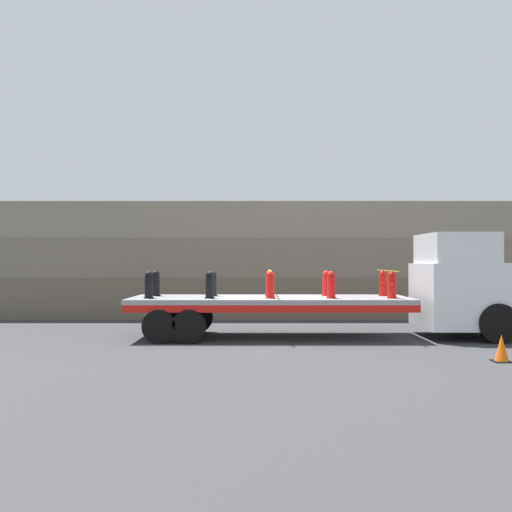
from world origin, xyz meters
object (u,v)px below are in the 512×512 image
fire_hydrant_black_far_1 (211,284)px  fire_hydrant_red_far_3 (325,284)px  truck_cab (465,285)px  fire_hydrant_red_far_2 (268,284)px  fire_hydrant_red_near_3 (330,285)px  flatbed_trailer (247,305)px  fire_hydrant_red_near_2 (269,285)px  fire_hydrant_black_near_0 (147,285)px  fire_hydrant_black_near_1 (208,285)px  fire_hydrant_red_far_4 (381,284)px  fire_hydrant_black_far_0 (154,284)px  traffic_cone (500,348)px  fire_hydrant_red_near_4 (390,285)px

fire_hydrant_black_far_1 → fire_hydrant_red_far_3: same height
truck_cab → fire_hydrant_black_far_1: 7.46m
fire_hydrant_red_far_2 → fire_hydrant_red_near_3: size_ratio=1.00×
flatbed_trailer → fire_hydrant_red_near_2: 1.05m
truck_cab → fire_hydrant_black_near_0: (-9.15, -0.57, 0.03)m
fire_hydrant_black_near_0 → fire_hydrant_black_near_1: 1.71m
fire_hydrant_red_far_4 → fire_hydrant_red_near_3: bearing=-146.3°
truck_cab → fire_hydrant_black_near_1: (-7.44, -0.57, 0.03)m
fire_hydrant_black_far_0 → fire_hydrant_red_near_3: bearing=-12.5°
fire_hydrant_red_near_2 → fire_hydrant_red_far_4: same height
fire_hydrant_red_near_3 → fire_hydrant_red_near_2: bearing=180.0°
fire_hydrant_black_far_1 → fire_hydrant_red_far_3: bearing=0.0°
flatbed_trailer → fire_hydrant_black_near_0: fire_hydrant_black_near_0 is taller
fire_hydrant_red_far_4 → traffic_cone: fire_hydrant_red_far_4 is taller
fire_hydrant_black_far_0 → fire_hydrant_red_far_3: size_ratio=1.00×
fire_hydrant_black_near_0 → fire_hydrant_red_near_4: 6.84m
fire_hydrant_red_far_4 → traffic_cone: bearing=-70.9°
fire_hydrant_red_near_2 → fire_hydrant_red_far_2: 1.14m
fire_hydrant_red_near_3 → fire_hydrant_red_near_4: bearing=0.0°
fire_hydrant_red_near_4 → fire_hydrant_red_near_2: bearing=180.0°
fire_hydrant_red_near_3 → fire_hydrant_red_far_4: 2.06m
fire_hydrant_black_near_1 → traffic_cone: fire_hydrant_black_near_1 is taller
fire_hydrant_red_far_4 → truck_cab: bearing=-13.9°
flatbed_trailer → fire_hydrant_red_near_3: (2.35, -0.57, 0.61)m
fire_hydrant_red_near_3 → traffic_cone: fire_hydrant_red_near_3 is taller
fire_hydrant_red_near_4 → traffic_cone: (1.59, -3.45, -1.25)m
fire_hydrant_black_far_0 → fire_hydrant_red_near_2: bearing=-18.4°
flatbed_trailer → fire_hydrant_red_near_4: size_ratio=10.51×
fire_hydrant_red_near_4 → fire_hydrant_red_far_2: bearing=161.6°
fire_hydrant_red_near_3 → fire_hydrant_red_far_2: bearing=146.3°
fire_hydrant_red_near_2 → fire_hydrant_black_far_0: bearing=161.6°
fire_hydrant_black_far_1 → fire_hydrant_black_near_0: bearing=-146.3°
flatbed_trailer → fire_hydrant_red_near_4: bearing=-8.0°
fire_hydrant_black_far_0 → flatbed_trailer: bearing=-11.6°
fire_hydrant_black_far_1 → fire_hydrant_red_near_4: (5.13, -1.14, 0.00)m
traffic_cone → fire_hydrant_black_far_0: bearing=151.4°
traffic_cone → fire_hydrant_black_far_1: bearing=145.6°
fire_hydrant_red_far_3 → fire_hydrant_black_near_0: bearing=-167.5°
truck_cab → fire_hydrant_red_near_2: (-5.73, -0.57, 0.03)m
fire_hydrant_red_far_2 → fire_hydrant_black_far_1: bearing=180.0°
fire_hydrant_black_near_1 → fire_hydrant_red_far_4: bearing=12.5°
fire_hydrant_black_far_0 → fire_hydrant_red_near_3: same height
fire_hydrant_black_far_1 → fire_hydrant_red_far_2: 1.71m
fire_hydrant_black_near_0 → fire_hydrant_red_near_2: size_ratio=1.00×
fire_hydrant_black_far_1 → fire_hydrant_red_near_3: size_ratio=1.00×
fire_hydrant_red_far_2 → traffic_cone: (5.01, -4.60, -1.25)m
fire_hydrant_black_far_0 → fire_hydrant_red_near_2: (3.42, -1.14, 0.00)m
fire_hydrant_black_near_0 → fire_hydrant_black_far_1: same height
fire_hydrant_red_near_3 → traffic_cone: (3.30, -3.45, -1.25)m
fire_hydrant_black_near_0 → fire_hydrant_red_near_2: same height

